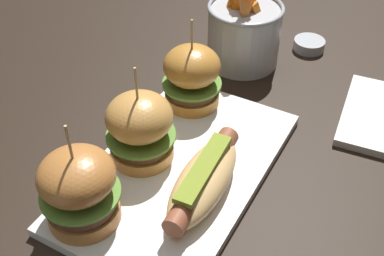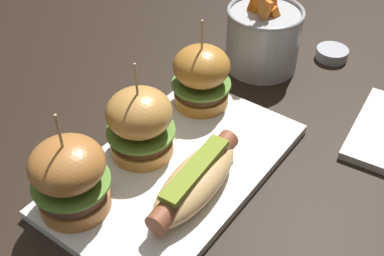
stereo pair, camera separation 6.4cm
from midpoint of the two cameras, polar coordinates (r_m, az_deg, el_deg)
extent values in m
plane|color=black|center=(0.66, 0.97, -5.26)|extent=(3.00, 3.00, 0.00)
cube|color=white|center=(0.66, 0.97, -4.84)|extent=(0.35, 0.21, 0.01)
ellipsoid|color=#DDAE6B|center=(0.60, 3.42, -6.34)|extent=(0.17, 0.07, 0.04)
cylinder|color=brown|center=(0.60, 3.44, -5.99)|extent=(0.17, 0.04, 0.03)
cube|color=olive|center=(0.59, 3.51, -4.90)|extent=(0.12, 0.03, 0.01)
cylinder|color=#B26E34|center=(0.61, -10.49, -8.33)|extent=(0.09, 0.09, 0.02)
cylinder|color=brown|center=(0.59, -10.72, -7.07)|extent=(0.08, 0.08, 0.02)
cylinder|color=#609338|center=(0.58, -10.86, -6.30)|extent=(0.09, 0.09, 0.00)
ellipsoid|color=#B26E34|center=(0.56, -11.23, -4.29)|extent=(0.09, 0.09, 0.05)
cylinder|color=tan|center=(0.53, -11.80, -1.11)|extent=(0.00, 0.00, 0.06)
cylinder|color=#CA8D45|center=(0.66, -3.09, -2.18)|extent=(0.09, 0.09, 0.02)
cylinder|color=#51321D|center=(0.65, -3.14, -1.09)|extent=(0.08, 0.08, 0.02)
cylinder|color=#609338|center=(0.65, -3.17, -0.45)|extent=(0.09, 0.09, 0.00)
ellipsoid|color=#CA8D45|center=(0.63, -3.28, 1.70)|extent=(0.09, 0.09, 0.06)
cylinder|color=tan|center=(0.60, -3.44, 4.97)|extent=(0.00, 0.00, 0.06)
cylinder|color=#C28032|center=(0.75, 3.50, 3.47)|extent=(0.08, 0.08, 0.02)
cylinder|color=#543520|center=(0.74, 3.56, 4.49)|extent=(0.08, 0.08, 0.01)
cylinder|color=#609338|center=(0.73, 3.58, 5.07)|extent=(0.09, 0.09, 0.00)
ellipsoid|color=#C28032|center=(0.71, 3.69, 7.08)|extent=(0.08, 0.08, 0.06)
cylinder|color=tan|center=(0.69, 3.84, 10.11)|extent=(0.00, 0.00, 0.06)
cylinder|color=#B7BABF|center=(0.85, 10.40, 9.95)|extent=(0.12, 0.12, 0.10)
torus|color=#A8AAB2|center=(0.82, 10.85, 13.11)|extent=(0.13, 0.13, 0.01)
cube|color=orange|center=(0.83, 11.05, 12.53)|extent=(0.04, 0.02, 0.07)
cube|color=orange|center=(0.82, 10.79, 12.65)|extent=(0.01, 0.04, 0.07)
cube|color=orange|center=(0.80, 10.56, 12.60)|extent=(0.04, 0.02, 0.09)
cube|color=orange|center=(0.83, 9.17, 13.81)|extent=(0.03, 0.04, 0.09)
cube|color=#D4632A|center=(0.84, 11.68, 13.67)|extent=(0.04, 0.02, 0.09)
cube|color=orange|center=(0.82, 12.06, 11.85)|extent=(0.03, 0.03, 0.06)
cube|color=orange|center=(0.82, 10.95, 12.57)|extent=(0.03, 0.02, 0.08)
cube|color=orange|center=(0.81, 10.46, 12.00)|extent=(0.02, 0.03, 0.07)
cube|color=orange|center=(0.83, 9.11, 12.46)|extent=(0.02, 0.03, 0.06)
cube|color=orange|center=(0.83, 10.93, 12.65)|extent=(0.04, 0.02, 0.07)
cube|color=orange|center=(0.83, 10.39, 12.81)|extent=(0.03, 0.03, 0.07)
cylinder|color=#A8AAB2|center=(0.92, 17.89, 8.15)|extent=(0.06, 0.06, 0.02)
cylinder|color=tan|center=(0.91, 17.96, 8.45)|extent=(0.05, 0.05, 0.00)
camera|label=1|loc=(0.03, -87.17, 2.45)|focal=45.93mm
camera|label=2|loc=(0.03, 92.83, -2.45)|focal=45.93mm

